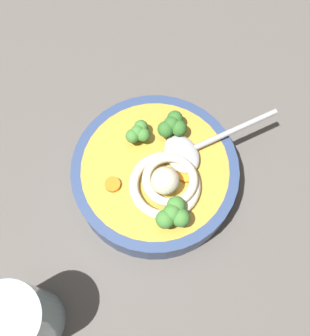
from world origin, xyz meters
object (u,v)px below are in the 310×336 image
Objects in this scene: soup_spoon at (191,150)px; soup_bowl at (155,175)px; noodle_pile at (166,183)px; drinking_glass at (21,320)px.

soup_bowl is at bearing 180.00° from soup_spoon.
soup_bowl is at bearing 56.81° from noodle_pile.
noodle_pile reaches higher than soup_bowl.
soup_spoon reaches higher than soup_bowl.
soup_bowl is at bearing -11.79° from drinking_glass.
soup_bowl is 6.37cm from soup_spoon.
drinking_glass is at bearing 168.21° from soup_bowl.
drinking_glass is at bearing 161.59° from noodle_pile.
noodle_pile is at bearing -18.41° from drinking_glass.
soup_spoon is at bearing -16.22° from drinking_glass.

